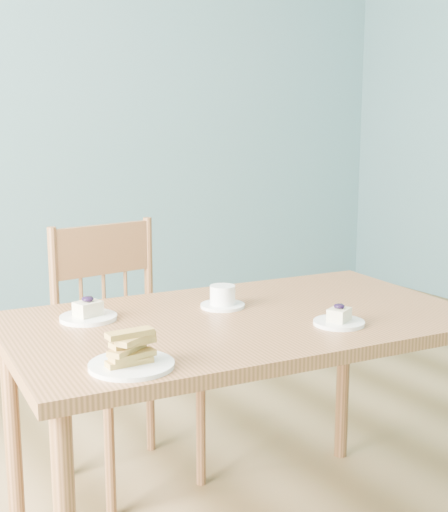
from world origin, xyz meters
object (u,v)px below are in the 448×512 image
object	(u,v)px
cheesecake_plate_near	(339,319)
cheesecake_plate_far	(88,314)
coffee_cup	(223,298)
biscotti_plate	(131,355)
dining_chair	(124,353)
dining_table	(241,340)

from	to	relation	value
cheesecake_plate_near	cheesecake_plate_far	bearing A→B (deg)	143.77
coffee_cup	cheesecake_plate_near	bearing A→B (deg)	-80.83
cheesecake_plate_far	coffee_cup	bearing A→B (deg)	-12.61
coffee_cup	biscotti_plate	xyz separation A→B (m)	(-0.44, -0.32, 0.00)
cheesecake_plate_far	dining_chair	bearing A→B (deg)	53.03
dining_table	biscotti_plate	bearing A→B (deg)	-148.49
cheesecake_plate_near	cheesecake_plate_far	world-z (taller)	cheesecake_plate_far
dining_table	cheesecake_plate_near	size ratio (longest dim) A/B	9.81
dining_table	cheesecake_plate_far	distance (m)	0.43
coffee_cup	dining_chair	bearing A→B (deg)	88.99
dining_table	coffee_cup	distance (m)	0.15
cheesecake_plate_near	dining_table	bearing A→B (deg)	131.81
biscotti_plate	cheesecake_plate_far	bearing A→B (deg)	81.52
dining_chair	biscotti_plate	world-z (taller)	dining_chair
coffee_cup	biscotti_plate	size ratio (longest dim) A/B	0.67
dining_chair	coffee_cup	bearing A→B (deg)	-77.42
cheesecake_plate_far	dining_table	bearing A→B (deg)	-28.57
dining_chair	coffee_cup	xyz separation A→B (m)	(0.13, -0.42, 0.26)
coffee_cup	dining_table	bearing A→B (deg)	-114.97
biscotti_plate	dining_table	bearing A→B (deg)	25.82
cheesecake_plate_near	coffee_cup	xyz separation A→B (m)	(-0.17, 0.32, 0.01)
dining_table	biscotti_plate	xyz separation A→B (m)	(-0.43, -0.21, 0.10)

